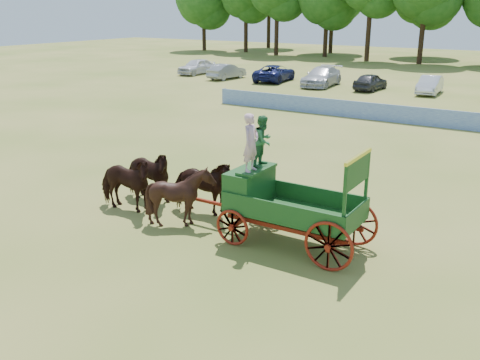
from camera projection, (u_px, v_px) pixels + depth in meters
name	position (u px, v px, depth m)	size (l,w,h in m)	color
ground	(270.00, 225.00, 17.06)	(160.00, 160.00, 0.00)	#9E8B47
horse_lead_left	(125.00, 184.00, 18.02)	(1.04, 2.29, 1.93)	black
horse_lead_right	(147.00, 175.00, 18.90)	(1.04, 2.29, 1.93)	black
horse_wheel_left	(181.00, 196.00, 16.80)	(1.56, 1.76, 1.94)	black
horse_wheel_right	(201.00, 187.00, 17.68)	(1.04, 2.29, 1.93)	black
farm_dray	(272.00, 187.00, 15.54)	(6.00, 2.00, 3.82)	maroon
sponsor_banner	(403.00, 114.00, 31.87)	(26.00, 0.08, 1.05)	#1D3FA1
parked_cars	(354.00, 79.00, 45.55)	(36.25, 6.38, 1.65)	silver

